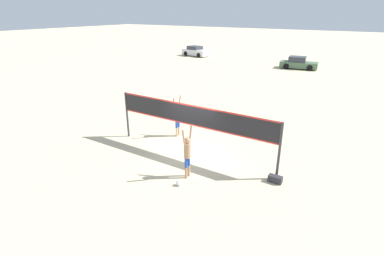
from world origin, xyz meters
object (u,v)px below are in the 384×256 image
at_px(volleyball_net, 192,119).
at_px(parked_car_mid, 298,63).
at_px(parked_car_near, 196,52).
at_px(player_blocker, 177,116).
at_px(player_spiker, 187,151).
at_px(volleyball, 179,183).
at_px(gear_bag, 275,179).

xyz_separation_m(volleyball_net, parked_car_mid, (-1.55, 25.49, -1.18)).
bearing_deg(parked_car_near, player_blocker, -50.13).
xyz_separation_m(player_spiker, volleyball, (0.08, -0.73, -1.05)).
height_order(player_blocker, gear_bag, player_blocker).
height_order(player_blocker, volleyball, player_blocker).
height_order(gear_bag, parked_car_mid, parked_car_mid).
xyz_separation_m(volleyball_net, parked_car_near, (-17.10, 27.79, -1.14)).
xyz_separation_m(player_spiker, gear_bag, (3.19, 1.54, -1.02)).
bearing_deg(parked_car_mid, volleyball_net, -94.39).
xyz_separation_m(player_spiker, parked_car_mid, (-2.51, 27.35, -0.55)).
bearing_deg(parked_car_mid, parked_car_near, 163.73).
xyz_separation_m(player_blocker, gear_bag, (6.02, -1.79, -1.03)).
bearing_deg(gear_bag, parked_car_mid, 102.45).
relative_size(player_spiker, parked_car_mid, 0.51).
relative_size(player_blocker, volleyball, 9.77).
height_order(volleyball_net, player_spiker, volleyball_net).
relative_size(volleyball, parked_car_near, 0.05).
distance_m(volleyball_net, player_blocker, 2.47).
bearing_deg(volleyball, parked_car_mid, 95.27).
bearing_deg(gear_bag, parked_car_near, 127.10).
distance_m(player_spiker, parked_car_near, 34.71).
relative_size(volleyball_net, player_spiker, 3.77).
relative_size(volleyball, parked_car_mid, 0.05).
bearing_deg(volleyball, player_spiker, 96.19).
bearing_deg(volleyball, player_blocker, 125.60).
relative_size(player_spiker, gear_bag, 4.01).
bearing_deg(player_spiker, volleyball_net, 27.36).
distance_m(gear_bag, parked_car_near, 35.23).
height_order(parked_car_near, parked_car_mid, parked_car_near).
bearing_deg(parked_car_near, gear_bag, -43.10).
relative_size(gear_bag, parked_car_near, 0.12).
relative_size(player_blocker, gear_bag, 4.05).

